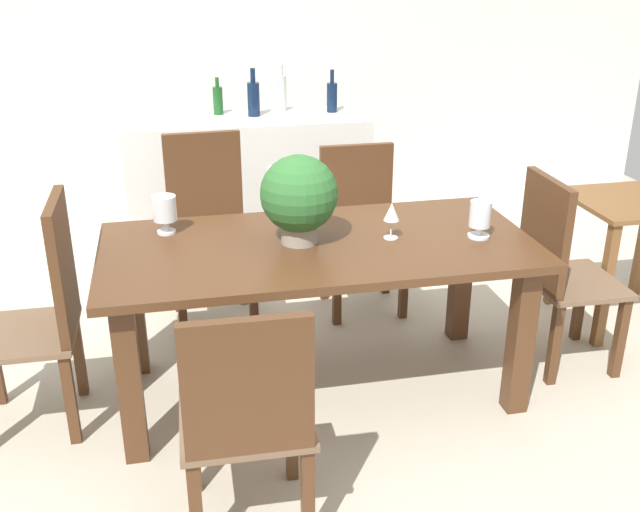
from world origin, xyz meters
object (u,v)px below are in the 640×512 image
(kitchen_counter, at_px, (249,189))
(wine_bottle_dark, at_px, (254,98))
(dining_table, at_px, (318,268))
(wine_glass, at_px, (392,213))
(chair_head_end, at_px, (45,307))
(wine_bottle_tall, at_px, (332,96))
(flower_centerpiece, at_px, (299,196))
(chair_far_right, at_px, (360,219))
(chair_far_left, at_px, (208,222))
(chair_near_left, at_px, (247,415))
(wine_bottle_amber, at_px, (281,92))
(crystal_vase_left, at_px, (480,217))
(crystal_vase_center_near, at_px, (165,210))
(side_table, at_px, (632,227))
(chair_foot_end, at_px, (558,265))
(wine_bottle_green, at_px, (218,100))

(kitchen_counter, relative_size, wine_bottle_dark, 5.11)
(dining_table, distance_m, wine_glass, 0.41)
(chair_head_end, relative_size, wine_bottle_tall, 3.73)
(flower_centerpiece, bearing_deg, chair_far_right, 59.38)
(chair_far_left, height_order, flower_centerpiece, flower_centerpiece)
(chair_far_left, bearing_deg, chair_near_left, -92.36)
(wine_bottle_dark, xyz_separation_m, wine_bottle_amber, (0.20, 0.12, 0.01))
(crystal_vase_left, bearing_deg, crystal_vase_center_near, 165.82)
(chair_far_left, xyz_separation_m, side_table, (2.24, -0.54, -0.01))
(chair_far_right, relative_size, wine_glass, 5.62)
(crystal_vase_left, bearing_deg, chair_far_left, 139.38)
(chair_far_right, distance_m, kitchen_counter, 0.98)
(crystal_vase_center_near, bearing_deg, wine_bottle_tall, 53.52)
(kitchen_counter, distance_m, side_table, 2.35)
(chair_near_left, relative_size, chair_head_end, 0.91)
(dining_table, relative_size, chair_near_left, 2.05)
(chair_far_right, relative_size, wine_bottle_dark, 3.08)
(chair_far_left, distance_m, chair_foot_end, 1.84)
(flower_centerpiece, xyz_separation_m, wine_bottle_green, (-0.19, 1.82, 0.08))
(chair_head_end, bearing_deg, wine_glass, 89.60)
(wine_bottle_green, relative_size, wine_bottle_tall, 0.86)
(wine_glass, relative_size, kitchen_counter, 0.11)
(wine_bottle_green, distance_m, wine_bottle_dark, 0.24)
(crystal_vase_left, relative_size, kitchen_counter, 0.11)
(flower_centerpiece, relative_size, crystal_vase_center_near, 2.22)
(chair_near_left, relative_size, side_table, 1.30)
(crystal_vase_center_near, distance_m, kitchen_counter, 1.59)
(wine_bottle_green, xyz_separation_m, wine_bottle_dark, (0.22, -0.10, 0.02))
(wine_bottle_amber, bearing_deg, kitchen_counter, -147.93)
(chair_near_left, xyz_separation_m, kitchen_counter, (0.32, 2.59, -0.04))
(chair_far_left, bearing_deg, crystal_vase_center_near, -111.38)
(wine_bottle_green, bearing_deg, wine_bottle_dark, -24.15)
(side_table, bearing_deg, wine_bottle_dark, 143.30)
(kitchen_counter, bearing_deg, chair_far_right, -56.79)
(wine_bottle_green, bearing_deg, wine_bottle_tall, -6.12)
(chair_head_end, relative_size, side_table, 1.44)
(chair_far_left, relative_size, chair_near_left, 1.12)
(chair_head_end, height_order, wine_bottle_tall, wine_bottle_tall)
(wine_bottle_dark, distance_m, wine_bottle_tall, 0.52)
(chair_far_right, height_order, kitchen_counter, kitchen_counter)
(chair_near_left, bearing_deg, wine_bottle_tall, -107.21)
(crystal_vase_center_near, bearing_deg, chair_far_left, 71.05)
(kitchen_counter, distance_m, wine_bottle_dark, 0.59)
(chair_foot_end, bearing_deg, chair_far_left, 62.24)
(crystal_vase_center_near, xyz_separation_m, wine_bottle_dark, (0.60, 1.48, 0.21))
(crystal_vase_center_near, bearing_deg, wine_bottle_dark, 68.14)
(dining_table, relative_size, wine_bottle_tall, 6.92)
(flower_centerpiece, relative_size, wine_bottle_amber, 1.30)
(dining_table, xyz_separation_m, wine_bottle_dark, (-0.05, 1.74, 0.44))
(wine_bottle_amber, distance_m, side_table, 2.30)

